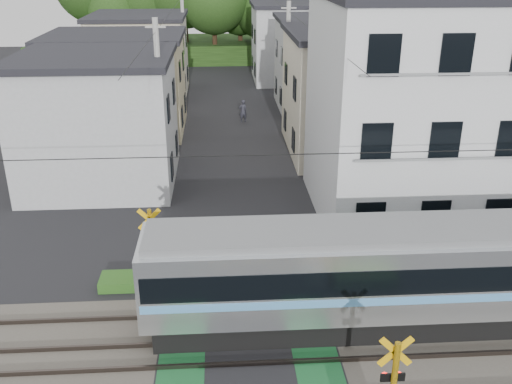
{
  "coord_description": "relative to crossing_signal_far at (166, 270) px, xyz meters",
  "views": [
    {
      "loc": [
        -0.65,
        -13.25,
        10.61
      ],
      "look_at": [
        0.54,
        5.0,
        2.93
      ],
      "focal_mm": 40.0,
      "sensor_mm": 36.0,
      "label": 1
    }
  ],
  "objects": [
    {
      "name": "apartment_block",
      "position": [
        11.09,
        5.84,
        3.94
      ],
      "size": [
        10.2,
        8.36,
        9.3
      ],
      "color": "silver",
      "rests_on": "ground"
    },
    {
      "name": "weed_patches",
      "position": [
        4.34,
        -3.74,
        -0.53
      ],
      "size": [
        10.25,
        8.8,
        0.4
      ],
      "color": "#2D5E1E",
      "rests_on": "ground"
    },
    {
      "name": "houses_row",
      "position": [
        2.84,
        22.27,
        2.53
      ],
      "size": [
        22.07,
        31.35,
        6.8
      ],
      "color": "#B0B2B5",
      "rests_on": "ground"
    },
    {
      "name": "ground",
      "position": [
        2.59,
        -3.65,
        -0.71
      ],
      "size": [
        120.0,
        120.0,
        0.0
      ],
      "primitive_type": "plane",
      "color": "black"
    },
    {
      "name": "tree_hill",
      "position": [
        2.26,
        45.13,
        4.9
      ],
      "size": [
        40.0,
        12.25,
        11.98
      ],
      "color": "#234216",
      "rests_on": "ground"
    },
    {
      "name": "crossing_signal_far",
      "position": [
        0.0,
        0.0,
        0.0
      ],
      "size": [
        4.74,
        0.65,
        3.09
      ],
      "color": "yellow",
      "rests_on": "ground"
    },
    {
      "name": "pedestrian",
      "position": [
        3.5,
        20.66,
        0.05
      ],
      "size": [
        0.64,
        0.52,
        1.53
      ],
      "primitive_type": "imported",
      "rotation": [
        0.0,
        0.0,
        3.46
      ],
      "color": "#2A2A34",
      "rests_on": "ground"
    },
    {
      "name": "utility_poles",
      "position": [
        1.53,
        19.35,
        3.37
      ],
      "size": [
        7.9,
        42.0,
        8.0
      ],
      "color": "#A5A5A0",
      "rests_on": "ground"
    },
    {
      "name": "catenary",
      "position": [
        8.59,
        -3.62,
        2.98
      ],
      "size": [
        60.0,
        5.04,
        7.0
      ],
      "color": "#2D2D33",
      "rests_on": "ground"
    },
    {
      "name": "track_bed",
      "position": [
        2.59,
        -3.65,
        -0.67
      ],
      "size": [
        120.0,
        120.0,
        0.14
      ],
      "color": "#47423A",
      "rests_on": "ground"
    }
  ]
}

